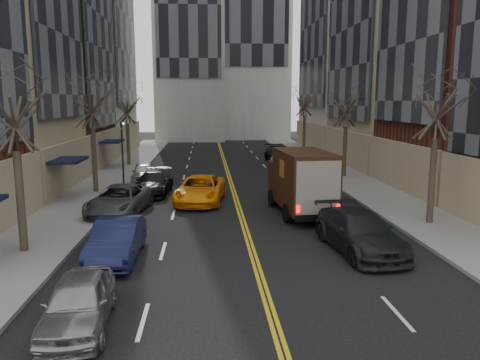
% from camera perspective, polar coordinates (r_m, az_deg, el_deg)
% --- Properties ---
extents(ground, '(160.00, 160.00, 0.00)m').
position_cam_1_polar(ground, '(11.60, 5.45, -20.62)').
color(ground, black).
rests_on(ground, ground).
extents(sidewalk_left, '(4.00, 66.00, 0.15)m').
position_cam_1_polar(sidewalk_left, '(38.02, -15.09, 0.57)').
color(sidewalk_left, slate).
rests_on(sidewalk_left, ground).
extents(sidewalk_right, '(4.00, 66.00, 0.15)m').
position_cam_1_polar(sidewalk_right, '(38.84, 11.97, 0.88)').
color(sidewalk_right, slate).
rests_on(sidewalk_right, ground).
extents(tree_lf_near, '(3.20, 3.20, 8.41)m').
position_cam_1_polar(tree_lf_near, '(19.22, -26.08, 9.86)').
color(tree_lf_near, '#382D23').
rests_on(tree_lf_near, sidewalk_left).
extents(tree_lf_mid, '(3.20, 3.20, 8.91)m').
position_cam_1_polar(tree_lf_mid, '(30.70, -17.73, 10.59)').
color(tree_lf_mid, '#382D23').
rests_on(tree_lf_mid, sidewalk_left).
extents(tree_lf_far, '(3.20, 3.20, 8.12)m').
position_cam_1_polar(tree_lf_far, '(43.45, -13.68, 9.60)').
color(tree_lf_far, '#382D23').
rests_on(tree_lf_far, sidewalk_left).
extents(tree_rt_near, '(3.20, 3.20, 8.71)m').
position_cam_1_polar(tree_rt_near, '(23.40, 23.05, 10.38)').
color(tree_rt_near, '#382D23').
rests_on(tree_rt_near, sidewalk_right).
extents(tree_rt_mid, '(3.20, 3.20, 8.32)m').
position_cam_1_polar(tree_rt_mid, '(36.44, 12.88, 9.91)').
color(tree_rt_mid, '#382D23').
rests_on(tree_rt_mid, sidewalk_right).
extents(tree_rt_far, '(3.20, 3.20, 9.11)m').
position_cam_1_polar(tree_rt_far, '(50.99, 7.93, 10.55)').
color(tree_rt_far, '#382D23').
rests_on(tree_rt_far, sidewalk_right).
extents(traffic_signal, '(0.29, 0.26, 4.70)m').
position_cam_1_polar(traffic_signal, '(32.51, -14.16, 4.00)').
color(traffic_signal, black).
rests_on(traffic_signal, sidewalk_left).
extents(ups_truck, '(2.83, 6.25, 3.34)m').
position_cam_1_polar(ups_truck, '(24.40, 7.48, -0.26)').
color(ups_truck, black).
rests_on(ups_truck, ground).
extents(observer_sedan, '(2.78, 5.62, 1.57)m').
position_cam_1_polar(observer_sedan, '(18.98, 14.37, -6.13)').
color(observer_sedan, black).
rests_on(observer_sedan, ground).
extents(taxi, '(3.23, 5.81, 1.54)m').
position_cam_1_polar(taxi, '(27.18, -4.87, -1.16)').
color(taxi, '#FF960A').
rests_on(taxi, ground).
extents(pedestrian, '(0.49, 0.70, 1.82)m').
position_cam_1_polar(pedestrian, '(27.13, 4.21, -0.86)').
color(pedestrian, black).
rests_on(pedestrian, ground).
extents(parked_lf_a, '(1.88, 4.10, 1.36)m').
position_cam_1_polar(parked_lf_a, '(13.20, -19.07, -13.93)').
color(parked_lf_a, '#989AA0').
rests_on(parked_lf_a, ground).
extents(parked_lf_b, '(1.64, 4.55, 1.49)m').
position_cam_1_polar(parked_lf_b, '(18.05, -14.78, -7.08)').
color(parked_lf_b, '#111437').
rests_on(parked_lf_b, ground).
extents(parked_lf_c, '(3.15, 5.63, 1.49)m').
position_cam_1_polar(parked_lf_c, '(25.15, -14.49, -2.37)').
color(parked_lf_c, '#474A4E').
rests_on(parked_lf_c, ground).
extents(parked_lf_d, '(2.36, 5.14, 1.46)m').
position_cam_1_polar(parked_lf_d, '(30.08, -10.48, -0.32)').
color(parked_lf_d, black).
rests_on(parked_lf_d, ground).
extents(parked_lf_e, '(1.98, 4.30, 1.43)m').
position_cam_1_polar(parked_lf_e, '(34.56, -11.63, 0.90)').
color(parked_lf_e, '#B3B5BB').
rests_on(parked_lf_e, ground).
extents(parked_rt_a, '(2.07, 4.85, 1.55)m').
position_cam_1_polar(parked_rt_a, '(38.05, 8.11, 1.88)').
color(parked_rt_a, '#4A4D52').
rests_on(parked_rt_a, ground).
extents(parked_rt_b, '(2.88, 5.91, 1.62)m').
position_cam_1_polar(parked_rt_b, '(38.04, 6.27, 1.97)').
color(parked_rt_b, '#9FA1A7').
rests_on(parked_rt_b, ground).
extents(parked_rt_c, '(2.81, 5.72, 1.60)m').
position_cam_1_polar(parked_rt_c, '(45.18, 4.93, 3.19)').
color(parked_rt_c, black).
rests_on(parked_rt_c, ground).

